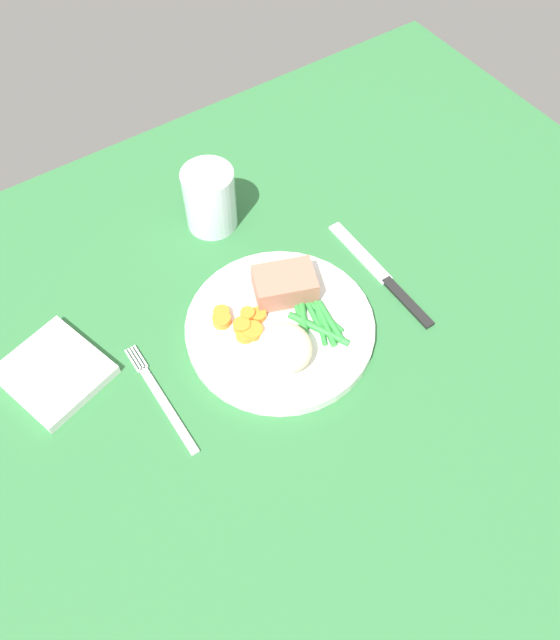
{
  "coord_description": "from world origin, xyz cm",
  "views": [
    {
      "loc": [
        -22.97,
        -34.09,
        68.99
      ],
      "look_at": [
        1.02,
        1.81,
        4.6
      ],
      "focal_mm": 35.74,
      "sensor_mm": 36.0,
      "label": 1
    }
  ],
  "objects_px": {
    "fork": "(162,399)",
    "napkin": "(54,372)",
    "knife": "(382,276)",
    "water_glass": "(210,203)",
    "dinner_plate": "(280,328)",
    "meat_portion": "(285,285)"
  },
  "relations": [
    {
      "from": "fork",
      "to": "napkin",
      "type": "xyz_separation_m",
      "value": [
        -0.09,
        0.1,
        0.0
      ]
    },
    {
      "from": "fork",
      "to": "knife",
      "type": "distance_m",
      "value": 0.33
    },
    {
      "from": "water_glass",
      "to": "napkin",
      "type": "height_order",
      "value": "water_glass"
    },
    {
      "from": "dinner_plate",
      "to": "napkin",
      "type": "xyz_separation_m",
      "value": [
        -0.26,
        0.1,
        -0.0
      ]
    },
    {
      "from": "water_glass",
      "to": "knife",
      "type": "bearing_deg",
      "value": -56.64
    },
    {
      "from": "meat_portion",
      "to": "water_glass",
      "type": "relative_size",
      "value": 0.83
    },
    {
      "from": "dinner_plate",
      "to": "napkin",
      "type": "relative_size",
      "value": 2.05
    },
    {
      "from": "knife",
      "to": "water_glass",
      "type": "xyz_separation_m",
      "value": [
        -0.14,
        0.21,
        0.04
      ]
    },
    {
      "from": "fork",
      "to": "water_glass",
      "type": "distance_m",
      "value": 0.29
    },
    {
      "from": "dinner_plate",
      "to": "knife",
      "type": "height_order",
      "value": "dinner_plate"
    },
    {
      "from": "dinner_plate",
      "to": "water_glass",
      "type": "bearing_deg",
      "value": 83.54
    },
    {
      "from": "dinner_plate",
      "to": "napkin",
      "type": "height_order",
      "value": "dinner_plate"
    },
    {
      "from": "knife",
      "to": "water_glass",
      "type": "bearing_deg",
      "value": 124.1
    },
    {
      "from": "knife",
      "to": "napkin",
      "type": "distance_m",
      "value": 0.43
    },
    {
      "from": "dinner_plate",
      "to": "water_glass",
      "type": "relative_size",
      "value": 2.55
    },
    {
      "from": "fork",
      "to": "water_glass",
      "type": "xyz_separation_m",
      "value": [
        0.19,
        0.21,
        0.04
      ]
    },
    {
      "from": "knife",
      "to": "meat_portion",
      "type": "bearing_deg",
      "value": 163.6
    },
    {
      "from": "knife",
      "to": "water_glass",
      "type": "distance_m",
      "value": 0.25
    },
    {
      "from": "water_glass",
      "to": "napkin",
      "type": "distance_m",
      "value": 0.3
    },
    {
      "from": "dinner_plate",
      "to": "meat_portion",
      "type": "height_order",
      "value": "meat_portion"
    },
    {
      "from": "dinner_plate",
      "to": "meat_portion",
      "type": "relative_size",
      "value": 3.08
    },
    {
      "from": "dinner_plate",
      "to": "water_glass",
      "type": "xyz_separation_m",
      "value": [
        0.02,
        0.21,
        0.03
      ]
    }
  ]
}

